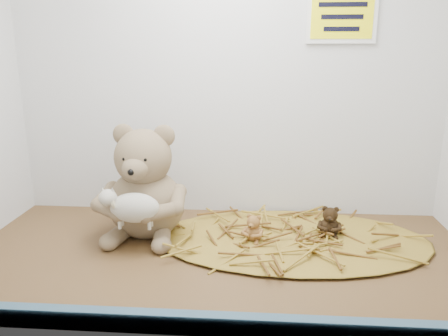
# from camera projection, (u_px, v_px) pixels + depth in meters

# --- Properties ---
(alcove_shell) EXTENTS (1.20, 0.60, 0.90)m
(alcove_shell) POSITION_uv_depth(u_px,v_px,m) (221.00, 58.00, 0.99)
(alcove_shell) COLOR #492F19
(alcove_shell) RESTS_ON ground
(front_rail) EXTENTS (1.19, 0.02, 0.04)m
(front_rail) POSITION_uv_depth(u_px,v_px,m) (204.00, 323.00, 0.74)
(front_rail) COLOR #3B5A71
(front_rail) RESTS_ON shelf_floor
(straw_bed) EXTENTS (0.69, 0.40, 0.01)m
(straw_bed) POSITION_uv_depth(u_px,v_px,m) (292.00, 239.00, 1.10)
(straw_bed) COLOR brown
(straw_bed) RESTS_ON shelf_floor
(main_teddy) EXTENTS (0.25, 0.26, 0.29)m
(main_teddy) POSITION_uv_depth(u_px,v_px,m) (145.00, 181.00, 1.11)
(main_teddy) COLOR #8D7157
(main_teddy) RESTS_ON shelf_floor
(toy_lamb) EXTENTS (0.15, 0.09, 0.10)m
(toy_lamb) POSITION_uv_depth(u_px,v_px,m) (135.00, 208.00, 1.02)
(toy_lamb) COLOR #B7B3A4
(toy_lamb) RESTS_ON main_teddy
(mini_teddy_tan) EXTENTS (0.07, 0.07, 0.07)m
(mini_teddy_tan) POSITION_uv_depth(u_px,v_px,m) (254.00, 226.00, 1.07)
(mini_teddy_tan) COLOR #996132
(mini_teddy_tan) RESTS_ON straw_bed
(mini_teddy_brown) EXTENTS (0.07, 0.08, 0.08)m
(mini_teddy_brown) POSITION_uv_depth(u_px,v_px,m) (330.00, 220.00, 1.10)
(mini_teddy_brown) COLOR black
(mini_teddy_brown) RESTS_ON straw_bed
(wall_sign) EXTENTS (0.16, 0.01, 0.11)m
(wall_sign) POSITION_uv_depth(u_px,v_px,m) (342.00, 17.00, 1.14)
(wall_sign) COLOR yellow
(wall_sign) RESTS_ON back_wall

